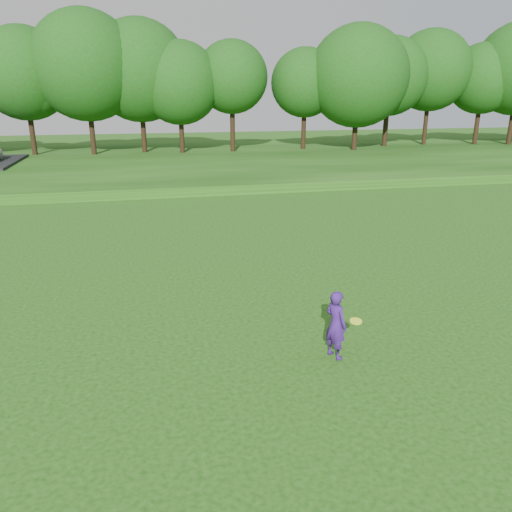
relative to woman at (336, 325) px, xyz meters
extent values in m
plane|color=#16430C|center=(-1.95, 0.70, -0.83)|extent=(140.00, 140.00, 0.00)
cube|color=#16430C|center=(-1.95, 34.70, -0.53)|extent=(130.00, 30.00, 0.60)
cube|color=gray|center=(-1.95, 20.70, -0.81)|extent=(130.00, 1.60, 0.04)
imported|color=#3A186F|center=(0.00, 0.00, 0.00)|extent=(0.61, 0.72, 1.67)
cylinder|color=#E0FF28|center=(0.32, -0.38, 0.23)|extent=(0.28, 0.28, 0.06)
camera|label=1|loc=(-4.11, -9.82, 5.12)|focal=35.00mm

